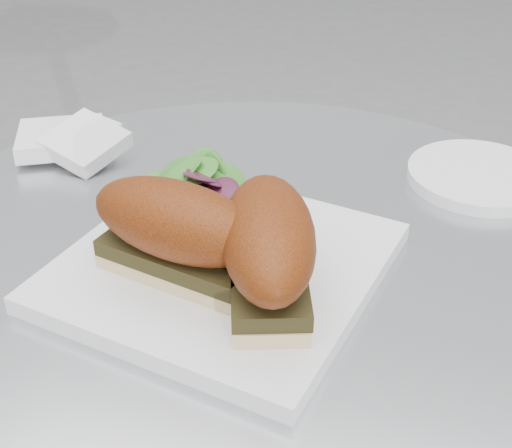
{
  "coord_description": "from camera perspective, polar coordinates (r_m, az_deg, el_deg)",
  "views": [
    {
      "loc": [
        0.13,
        -0.49,
        1.09
      ],
      "look_at": [
        0.0,
        0.0,
        0.77
      ],
      "focal_mm": 50.0,
      "sensor_mm": 36.0,
      "label": 1
    }
  ],
  "objects": [
    {
      "name": "saucer",
      "position": [
        0.77,
        17.4,
        3.69
      ],
      "size": [
        0.15,
        0.15,
        0.01
      ],
      "primitive_type": "cylinder",
      "color": "white",
      "rests_on": "table"
    },
    {
      "name": "plate",
      "position": [
        0.6,
        -2.74,
        -3.38
      ],
      "size": [
        0.3,
        0.3,
        0.02
      ],
      "primitive_type": "cube",
      "rotation": [
        0.0,
        0.0,
        -0.23
      ],
      "color": "white",
      "rests_on": "table"
    },
    {
      "name": "table",
      "position": [
        0.79,
        -0.3,
        -17.45
      ],
      "size": [
        0.7,
        0.7,
        0.73
      ],
      "color": "silver",
      "rests_on": "ground"
    },
    {
      "name": "sandwich_left",
      "position": [
        0.56,
        -6.29,
        -0.48
      ],
      "size": [
        0.16,
        0.11,
        0.08
      ],
      "rotation": [
        0.0,
        0.0,
        -0.26
      ],
      "color": "beige",
      "rests_on": "plate"
    },
    {
      "name": "sandwich_right",
      "position": [
        0.54,
        0.99,
        -1.75
      ],
      "size": [
        0.11,
        0.17,
        0.08
      ],
      "rotation": [
        0.0,
        0.0,
        -1.29
      ],
      "color": "beige",
      "rests_on": "plate"
    },
    {
      "name": "salad",
      "position": [
        0.66,
        -4.64,
        3.24
      ],
      "size": [
        0.11,
        0.11,
        0.05
      ],
      "primitive_type": null,
      "color": "#429430",
      "rests_on": "plate"
    },
    {
      "name": "napkin",
      "position": [
        0.82,
        -14.38,
        6.06
      ],
      "size": [
        0.14,
        0.14,
        0.02
      ],
      "primitive_type": null,
      "rotation": [
        0.0,
        0.0,
        0.14
      ],
      "color": "white",
      "rests_on": "table"
    }
  ]
}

